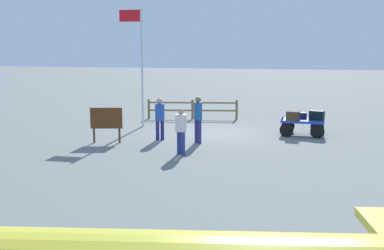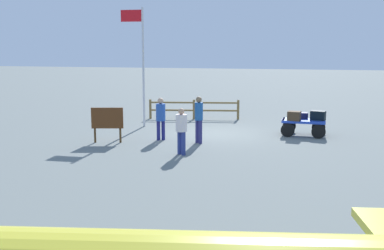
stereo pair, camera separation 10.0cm
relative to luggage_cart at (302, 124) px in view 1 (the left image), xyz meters
name	(u,v)px [view 1 (the left image)]	position (x,y,z in m)	size (l,w,h in m)	color
ground_plane	(216,133)	(3.50, 0.45, -0.46)	(120.00, 120.00, 0.00)	slate
luggage_cart	(302,124)	(0.00, 0.00, 0.00)	(1.77, 1.20, 0.65)	blue
suitcase_olive	(317,115)	(-0.58, 0.00, 0.39)	(0.64, 0.50, 0.38)	black
suitcase_navy	(293,116)	(0.36, 0.34, 0.38)	(0.55, 0.47, 0.37)	#463322
suitcase_tan	(300,115)	(0.10, -0.32, 0.32)	(0.57, 0.44, 0.25)	#1A204F
worker_lead	(160,115)	(5.34, 2.37, 0.51)	(0.51, 0.51, 1.65)	navy
worker_trailing	(198,117)	(3.77, 2.60, 0.55)	(0.43, 0.43, 1.76)	navy
worker_supervisor	(181,127)	(3.89, 4.58, 0.48)	(0.52, 0.52, 1.57)	navy
flagpole	(139,57)	(7.18, -0.45, 2.70)	(1.06, 0.10, 5.30)	silver
signboard	(106,120)	(7.13, 3.34, 0.41)	(1.17, 0.36, 1.34)	#4C3319
wooden_fence	(192,108)	(5.39, -3.14, 0.12)	(4.47, 0.94, 0.98)	brown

